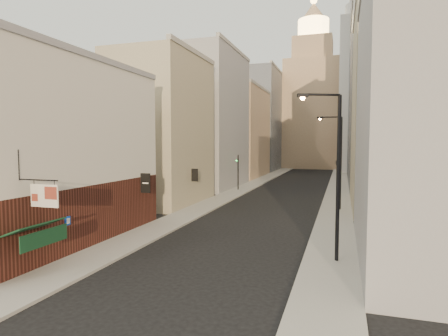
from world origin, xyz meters
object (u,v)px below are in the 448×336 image
traffic_light_right (337,162)px  white_tower (358,89)px  streetlamp_mid (338,157)px  clock_tower (312,102)px  streetlamp_near (334,168)px  traffic_light_left (238,165)px

traffic_light_right → white_tower: bearing=-92.1°
streetlamp_mid → traffic_light_right: bearing=81.5°
white_tower → streetlamp_mid: size_ratio=4.49×
clock_tower → traffic_light_right: clock_tower is taller
white_tower → streetlamp_mid: (-3.36, -51.11, -13.33)m
white_tower → streetlamp_mid: white_tower is taller
streetlamp_near → traffic_light_left: bearing=92.1°
streetlamp_near → traffic_light_right: size_ratio=1.86×
white_tower → traffic_light_left: size_ratio=8.30×
streetlamp_near → streetlamp_mid: bearing=67.1°
traffic_light_left → traffic_light_right: bearing=-179.8°
streetlamp_near → clock_tower: bearing=72.5°
clock_tower → white_tower: size_ratio=1.08×
clock_tower → streetlamp_mid: clock_tower is taller
streetlamp_near → traffic_light_right: 33.82m
white_tower → traffic_light_left: white_tower is taller
clock_tower → streetlamp_near: (7.61, -82.04, -12.31)m
streetlamp_near → streetlamp_mid: streetlamp_near is taller
clock_tower → streetlamp_near: bearing=-84.7°
clock_tower → traffic_light_right: (7.35, -48.25, -13.72)m
streetlamp_near → traffic_light_right: streetlamp_near is taller
white_tower → traffic_light_left: bearing=-113.3°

